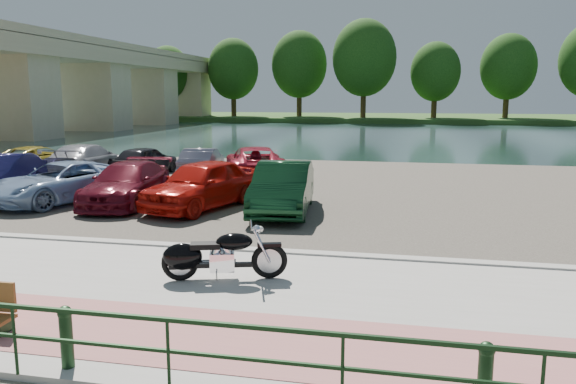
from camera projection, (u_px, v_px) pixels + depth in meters
name	position (u px, v px, depth m)	size (l,w,h in m)	color
ground	(258.00, 286.00, 10.37)	(200.00, 200.00, 0.00)	#595447
promenade	(243.00, 303.00, 9.40)	(60.00, 6.00, 0.10)	#9E9C94
pink_path	(213.00, 337.00, 7.94)	(60.00, 2.00, 0.01)	#A65E62
kerb	(282.00, 253.00, 12.29)	(60.00, 0.30, 0.14)	#9E9C94
parking_lot	(334.00, 189.00, 20.98)	(60.00, 18.00, 0.04)	#3F3A33
river	(376.00, 136.00, 48.95)	(120.00, 40.00, 0.00)	#182B29
far_bank	(388.00, 118.00, 79.75)	(120.00, 24.00, 0.60)	#244D1B
bridge	(88.00, 74.00, 54.66)	(7.00, 56.00, 8.55)	tan
railing	(168.00, 336.00, 6.38)	(24.04, 0.05, 0.90)	black
bollards	(54.00, 333.00, 7.05)	(10.68, 0.18, 0.81)	black
far_trees	(423.00, 63.00, 71.66)	(70.25, 10.68, 12.52)	#3D2C16
motorcycle	(213.00, 256.00, 10.36)	(2.27, 1.00, 1.05)	black
car_1	(0.00, 176.00, 19.08)	(1.54, 4.40, 1.45)	#181748
car_2	(62.00, 182.00, 18.22)	(2.17, 4.70, 1.31)	#8AA5C9
car_3	(127.00, 184.00, 17.89)	(1.86, 4.57, 1.33)	#5B0D1B
car_4	(201.00, 184.00, 17.19)	(1.78, 4.42, 1.50)	#B5130C
car_5	(283.00, 188.00, 16.61)	(1.57, 4.50, 1.48)	black
car_6	(37.00, 160.00, 25.01)	(2.03, 4.39, 1.22)	#A99427
car_7	(86.00, 160.00, 24.08)	(1.96, 4.82, 1.40)	#9898A0
car_8	(145.00, 160.00, 24.47)	(1.51, 3.76, 1.28)	black
car_9	(202.00, 163.00, 23.83)	(1.32, 3.77, 1.24)	slate
car_10	(255.00, 163.00, 23.09)	(2.29, 4.98, 1.38)	maroon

